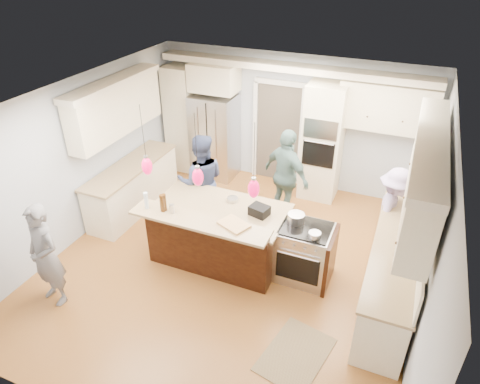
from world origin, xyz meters
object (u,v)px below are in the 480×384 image
object	(u,v)px
person_far_left	(201,181)
kitchen_island	(219,233)
person_bar_end	(45,256)
refrigerator	(215,137)
island_range	(306,253)

from	to	relation	value
person_far_left	kitchen_island	bearing A→B (deg)	105.22
kitchen_island	person_bar_end	distance (m)	2.55
refrigerator	island_range	bearing A→B (deg)	-42.59
refrigerator	kitchen_island	world-z (taller)	refrigerator
island_range	person_bar_end	bearing A→B (deg)	-149.75
refrigerator	kitchen_island	size ratio (longest dim) A/B	0.86
island_range	person_bar_end	world-z (taller)	person_bar_end
island_range	person_far_left	bearing A→B (deg)	161.58
island_range	person_bar_end	size ratio (longest dim) A/B	0.58
person_bar_end	person_far_left	size ratio (longest dim) A/B	0.91
kitchen_island	refrigerator	bearing A→B (deg)	116.89
refrigerator	person_bar_end	xyz separation A→B (m)	(-0.48, -4.36, -0.11)
refrigerator	person_far_left	bearing A→B (deg)	-71.40
refrigerator	island_range	size ratio (longest dim) A/B	1.96
refrigerator	person_bar_end	distance (m)	4.38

